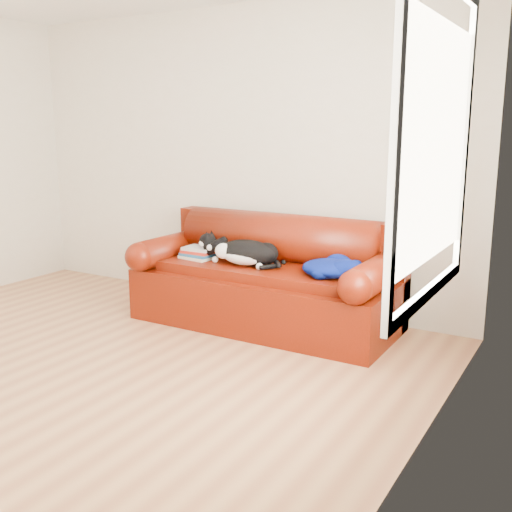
{
  "coord_description": "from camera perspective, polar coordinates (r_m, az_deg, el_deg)",
  "views": [
    {
      "loc": [
        2.94,
        -2.55,
        1.58
      ],
      "look_at": [
        0.64,
        1.35,
        0.59
      ],
      "focal_mm": 42.0,
      "sensor_mm": 36.0,
      "label": 1
    }
  ],
  "objects": [
    {
      "name": "cat",
      "position": [
        4.73,
        -0.96,
        0.28
      ],
      "size": [
        0.72,
        0.36,
        0.25
      ],
      "rotation": [
        0.0,
        0.0,
        0.21
      ],
      "color": "black",
      "rests_on": "sofa_base"
    },
    {
      "name": "ground",
      "position": [
        4.2,
        -17.44,
        -10.4
      ],
      "size": [
        4.5,
        4.5,
        0.0
      ],
      "primitive_type": "plane",
      "color": "#975D3C",
      "rests_on": "ground"
    },
    {
      "name": "book_stack",
      "position": [
        5.0,
        -5.46,
        0.3
      ],
      "size": [
        0.3,
        0.24,
        0.1
      ],
      "rotation": [
        0.0,
        0.0,
        -0.06
      ],
      "color": "beige",
      "rests_on": "sofa_base"
    },
    {
      "name": "room_shell",
      "position": [
        3.82,
        -17.6,
        13.02
      ],
      "size": [
        4.52,
        4.02,
        2.61
      ],
      "color": "beige",
      "rests_on": "ground"
    },
    {
      "name": "blanket",
      "position": [
        4.43,
        7.21,
        -1.07
      ],
      "size": [
        0.54,
        0.44,
        0.15
      ],
      "rotation": [
        0.0,
        0.0,
        0.19
      ],
      "color": "#020349",
      "rests_on": "sofa_base"
    },
    {
      "name": "sofa_base",
      "position": [
        4.84,
        0.87,
        -3.82
      ],
      "size": [
        2.1,
        0.9,
        0.5
      ],
      "color": "#3F0D02",
      "rests_on": "ground"
    },
    {
      "name": "sofa_back",
      "position": [
        4.98,
        2.26,
        0.21
      ],
      "size": [
        2.1,
        1.01,
        0.88
      ],
      "color": "#3F0D02",
      "rests_on": "ground"
    }
  ]
}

